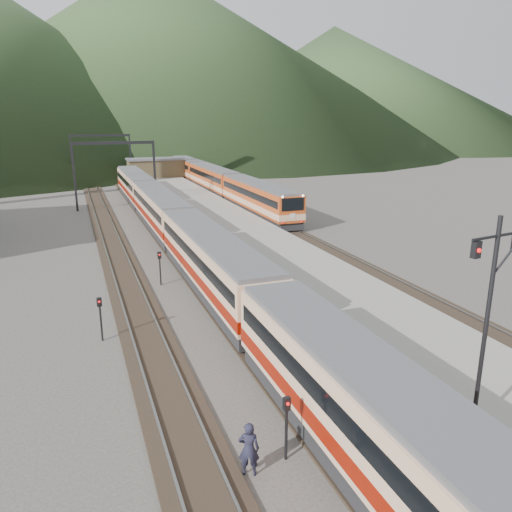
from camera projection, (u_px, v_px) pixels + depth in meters
name	position (u px, v px, depth m)	size (l,w,h in m)	color
track_main	(163.00, 232.00, 47.92)	(2.60, 200.00, 0.23)	black
track_far	(110.00, 236.00, 46.25)	(2.60, 200.00, 0.23)	black
track_second	(274.00, 224.00, 51.74)	(2.60, 200.00, 0.23)	black
platform	(225.00, 228.00, 47.86)	(8.00, 100.00, 1.00)	gray
gantry_near	(115.00, 162.00, 59.03)	(9.55, 0.25, 8.00)	black
gantry_far	(101.00, 149.00, 81.61)	(9.55, 0.25, 8.00)	black
station_shed	(156.00, 167.00, 83.43)	(9.40, 4.40, 3.10)	#4C402A
hill_b	(151.00, 53.00, 219.43)	(220.00, 220.00, 75.00)	#2D461E
hill_c	(332.00, 85.00, 231.37)	(160.00, 160.00, 50.00)	#2D461E
main_train	(181.00, 231.00, 39.94)	(2.76, 75.86, 3.38)	#E3B28A
second_train	(213.00, 180.00, 72.53)	(2.74, 56.23, 3.34)	#BD481A
signal_mast	(489.00, 305.00, 15.03)	(2.19, 0.48, 7.07)	black
short_signal_a	(286.00, 420.00, 15.92)	(0.23, 0.18, 2.27)	black
short_signal_b	(160.00, 264.00, 32.76)	(0.24, 0.19, 2.27)	black
short_signal_c	(100.00, 313.00, 24.53)	(0.25, 0.20, 2.27)	black
worker	(249.00, 449.00, 15.39)	(0.66, 0.44, 1.82)	#1E1D30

